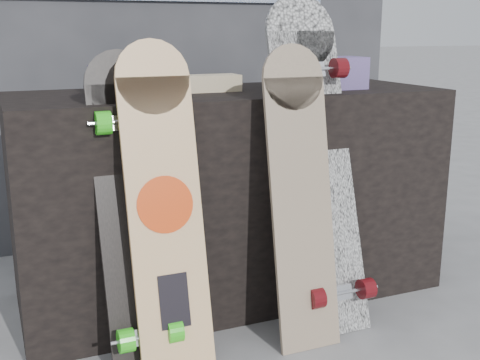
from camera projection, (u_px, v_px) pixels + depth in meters
name	position (u px, v px, depth m)	size (l,w,h in m)	color
ground	(288.00, 349.00, 1.98)	(60.00, 60.00, 0.00)	slate
vendor_table	(230.00, 194.00, 2.33)	(1.60, 0.60, 0.80)	black
booth	(164.00, 12.00, 2.92)	(2.40, 0.22, 2.20)	#313236
merch_box_purple	(117.00, 80.00, 2.11)	(0.18, 0.12, 0.10)	#4C3A78
merch_box_small	(344.00, 73.00, 2.31)	(0.14, 0.14, 0.12)	#4C3A78
merch_box_flat	(209.00, 83.00, 2.20)	(0.22, 0.10, 0.06)	#D1B78C
longboard_geisha	(164.00, 200.00, 1.79)	(0.23, 0.25, 1.00)	beige
longboard_celtic	(300.00, 189.00, 1.94)	(0.21, 0.20, 0.98)	beige
longboard_cascadia	(317.00, 156.00, 2.08)	(0.27, 0.42, 1.15)	white
skateboard_dark	(133.00, 206.00, 1.84)	(0.22, 0.35, 0.97)	black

